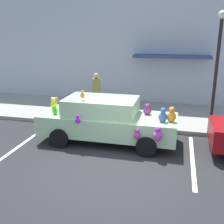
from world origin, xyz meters
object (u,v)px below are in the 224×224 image
plush_covered_car (107,120)px  street_lamp_post (217,60)px  teddy_bear_on_sidewalk (55,107)px  pedestrian_near_shopfront (96,96)px

plush_covered_car → street_lamp_post: 4.44m
plush_covered_car → teddy_bear_on_sidewalk: plush_covered_car is taller
plush_covered_car → street_lamp_post: size_ratio=1.10×
pedestrian_near_shopfront → plush_covered_car: bearing=-66.0°
teddy_bear_on_sidewalk → pedestrian_near_shopfront: size_ratio=0.45×
teddy_bear_on_sidewalk → pedestrian_near_shopfront: (1.74, 0.55, 0.47)m
teddy_bear_on_sidewalk → street_lamp_post: 6.82m
plush_covered_car → pedestrian_near_shopfront: bearing=114.0°
street_lamp_post → plush_covered_car: bearing=-153.6°
teddy_bear_on_sidewalk → plush_covered_car: bearing=-34.7°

